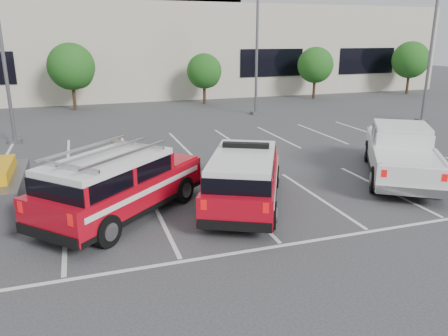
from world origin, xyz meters
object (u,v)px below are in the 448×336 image
object	(u,v)px
convention_building	(127,42)
tree_mid_right	(205,72)
light_pole_right	(433,38)
ladder_suv	(119,189)
tree_right	(316,66)
tree_mid_left	(73,68)
light_pole_mid	(257,37)
white_pickup	(400,157)
tree_far_right	(411,61)
fire_chief_suv	(244,182)
light_pole_left	(1,38)

from	to	relation	value
convention_building	tree_mid_right	xyz separation A→B (m)	(4.91, -9.82, -2.22)
light_pole_right	ladder_suv	world-z (taller)	light_pole_right
tree_right	light_pole_right	bearing A→B (deg)	-85.69
tree_mid_left	light_pole_mid	size ratio (longest dim) A/B	0.47
convention_building	ladder_suv	xyz separation A→B (m)	(-4.01, -31.41, -3.84)
tree_mid_left	white_pickup	bearing A→B (deg)	-60.75
light_pole_right	tree_far_right	bearing A→B (deg)	52.96
convention_building	light_pole_mid	bearing A→B (deg)	-66.74
tree_mid_right	tree_far_right	distance (m)	20.01
tree_mid_left	light_pole_right	xyz separation A→B (m)	(20.91, -12.05, 2.14)
ladder_suv	fire_chief_suv	bearing A→B (deg)	42.14
fire_chief_suv	tree_far_right	bearing A→B (deg)	67.57
light_pole_right	fire_chief_suv	bearing A→B (deg)	-148.29
convention_building	tree_mid_left	xyz separation A→B (m)	(-5.09, -9.82, -1.68)
tree_far_right	light_pole_mid	size ratio (longest dim) A/B	0.47
tree_mid_right	light_pole_left	distance (m)	16.72
tree_mid_right	ladder_suv	size ratio (longest dim) A/B	0.72
light_pole_left	ladder_suv	size ratio (longest dim) A/B	1.84
fire_chief_suv	ladder_suv	size ratio (longest dim) A/B	1.06
fire_chief_suv	white_pickup	size ratio (longest dim) A/B	0.90
tree_mid_left	ladder_suv	bearing A→B (deg)	-87.13
tree_right	fire_chief_suv	world-z (taller)	tree_right
tree_mid_left	fire_chief_suv	size ratio (longest dim) A/B	0.82
tree_far_right	ladder_suv	xyz separation A→B (m)	(-28.92, -21.59, -2.16)
tree_mid_left	ladder_suv	xyz separation A→B (m)	(1.08, -21.59, -2.16)
tree_mid_right	light_pole_left	size ratio (longest dim) A/B	0.39
light_pole_mid	white_pickup	size ratio (longest dim) A/B	1.55
light_pole_left	white_pickup	distance (m)	18.97
tree_mid_right	tree_far_right	xyz separation A→B (m)	(20.00, 0.00, 0.54)
light_pole_left	fire_chief_suv	bearing A→B (deg)	-55.73
tree_mid_right	ladder_suv	xyz separation A→B (m)	(-8.92, -21.59, -1.62)
light_pole_mid	white_pickup	bearing A→B (deg)	-90.57
tree_mid_right	white_pickup	size ratio (longest dim) A/B	0.61
light_pole_mid	ladder_suv	xyz separation A→B (m)	(-10.83, -15.55, -4.30)
tree_far_right	white_pickup	size ratio (longest dim) A/B	0.73
convention_building	light_pole_left	bearing A→B (deg)	-112.39
ladder_suv	white_pickup	bearing A→B (deg)	49.64
tree_far_right	white_pickup	world-z (taller)	tree_far_right
fire_chief_suv	white_pickup	world-z (taller)	white_pickup
tree_far_right	light_pole_left	xyz separation A→B (m)	(-33.09, -10.05, 2.14)
tree_mid_right	tree_mid_left	bearing A→B (deg)	180.00
tree_right	light_pole_mid	xyz separation A→B (m)	(-8.09, -6.05, 2.41)
convention_building	tree_mid_right	distance (m)	11.20
light_pole_mid	ladder_suv	size ratio (longest dim) A/B	1.84
light_pole_right	light_pole_left	bearing A→B (deg)	175.24
light_pole_mid	fire_chief_suv	world-z (taller)	light_pole_mid
tree_mid_right	tree_far_right	world-z (taller)	tree_far_right
light_pole_mid	fire_chief_suv	bearing A→B (deg)	-113.63
tree_right	light_pole_mid	bearing A→B (deg)	-143.23
light_pole_mid	convention_building	bearing A→B (deg)	113.26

